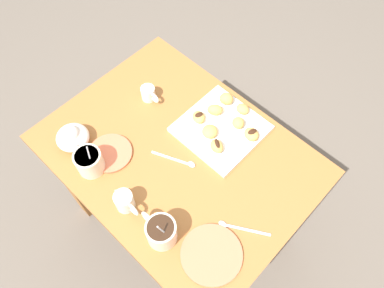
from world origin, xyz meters
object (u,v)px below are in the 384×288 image
object	(u,v)px
chocolate_sauce_pitcher	(148,93)
beignet_0	(199,117)
coffee_mug_cream_right	(89,161)
cream_pitcher_white	(125,201)
dining_table	(179,173)
beignet_5	(210,131)
saucer_coral_right	(211,255)
beignet_1	(215,110)
ice_cream_bowl	(72,137)
coffee_mug_cream_left	(161,231)
pastry_plate_square	(221,129)
beignet_4	(217,146)
saucer_coral_left	(110,153)
beignet_7	(252,134)
beignet_6	(238,123)
beignet_2	(243,109)
beignet_3	(226,99)

from	to	relation	value
chocolate_sauce_pitcher	beignet_0	size ratio (longest dim) A/B	1.72
coffee_mug_cream_right	cream_pitcher_white	distance (m)	0.19
dining_table	beignet_5	world-z (taller)	beignet_5
saucer_coral_right	beignet_1	bearing A→B (deg)	-49.03
ice_cream_bowl	saucer_coral_right	distance (m)	0.61
coffee_mug_cream_left	coffee_mug_cream_right	size ratio (longest dim) A/B	1.07
pastry_plate_square	chocolate_sauce_pitcher	xyz separation A→B (m)	(0.29, 0.08, 0.02)
saucer_coral_right	beignet_4	xyz separation A→B (m)	(0.23, -0.27, 0.03)
coffee_mug_cream_right	saucer_coral_left	bearing A→B (deg)	-93.95
beignet_4	saucer_coral_left	bearing A→B (deg)	45.54
beignet_7	beignet_0	bearing A→B (deg)	21.85
beignet_0	dining_table	bearing A→B (deg)	104.87
beignet_5	beignet_7	world-z (taller)	beignet_7
dining_table	cream_pitcher_white	distance (m)	0.31
beignet_6	beignet_2	bearing A→B (deg)	-64.03
coffee_mug_cream_left	saucer_coral_right	world-z (taller)	coffee_mug_cream_left
chocolate_sauce_pitcher	saucer_coral_right	xyz separation A→B (m)	(-0.56, 0.27, -0.03)
dining_table	coffee_mug_cream_left	distance (m)	0.35
dining_table	beignet_0	size ratio (longest dim) A/B	17.02
beignet_4	beignet_6	xyz separation A→B (m)	(0.01, -0.12, 0.00)
ice_cream_bowl	saucer_coral_right	size ratio (longest dim) A/B	0.61
saucer_coral_right	beignet_5	size ratio (longest dim) A/B	3.34
saucer_coral_left	pastry_plate_square	bearing A→B (deg)	-121.88
saucer_coral_right	beignet_3	world-z (taller)	beignet_3
cream_pitcher_white	saucer_coral_left	bearing A→B (deg)	-25.20
pastry_plate_square	coffee_mug_cream_left	size ratio (longest dim) A/B	1.94
pastry_plate_square	beignet_7	xyz separation A→B (m)	(-0.10, -0.04, 0.02)
ice_cream_bowl	beignet_4	size ratio (longest dim) A/B	2.14
coffee_mug_cream_right	beignet_7	distance (m)	0.56
ice_cream_bowl	beignet_2	size ratio (longest dim) A/B	2.33
saucer_coral_right	beignet_2	world-z (taller)	beignet_2
saucer_coral_right	beignet_0	xyz separation A→B (m)	(0.35, -0.32, 0.03)
dining_table	beignet_0	xyz separation A→B (m)	(0.04, -0.14, 0.18)
beignet_0	beignet_5	xyz separation A→B (m)	(-0.07, 0.02, 0.00)
dining_table	beignet_1	bearing A→B (deg)	-85.64
ice_cream_bowl	beignet_5	distance (m)	0.47
ice_cream_bowl	beignet_6	size ratio (longest dim) A/B	2.52
beignet_3	beignet_4	world-z (taller)	beignet_3
beignet_4	coffee_mug_cream_right	bearing A→B (deg)	52.18
beignet_0	pastry_plate_square	bearing A→B (deg)	-159.75
saucer_coral_left	beignet_1	distance (m)	0.40
chocolate_sauce_pitcher	cream_pitcher_white	bearing A→B (deg)	127.45
saucer_coral_left	saucer_coral_right	distance (m)	0.48
saucer_coral_left	beignet_2	bearing A→B (deg)	-116.41
coffee_mug_cream_right	beignet_4	world-z (taller)	coffee_mug_cream_right
beignet_3	beignet_0	bearing A→B (deg)	80.93
dining_table	beignet_1	xyz separation A→B (m)	(0.02, -0.21, 0.19)
cream_pitcher_white	beignet_5	world-z (taller)	cream_pitcher_white
saucer_coral_left	saucer_coral_right	xyz separation A→B (m)	(-0.48, 0.01, 0.00)
beignet_6	beignet_7	bearing A→B (deg)	176.49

